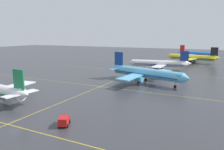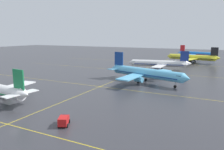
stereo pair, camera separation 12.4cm
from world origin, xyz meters
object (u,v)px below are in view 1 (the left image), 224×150
object	(u,v)px
airliner_third_row	(159,63)
airliner_far_left_stand	(192,57)
airliner_second_row	(145,73)
service_truck_red_van	(64,120)
airliner_far_right_stand	(196,54)

from	to	relation	value
airliner_third_row	airliner_far_left_stand	world-z (taller)	airliner_far_left_stand
airliner_second_row	service_truck_red_van	distance (m)	51.27
airliner_far_right_stand	service_truck_red_van	size ratio (longest dim) A/B	7.52
airliner_far_right_stand	airliner_second_row	bearing A→B (deg)	-93.07
airliner_third_row	airliner_far_right_stand	bearing A→B (deg)	82.80
airliner_far_left_stand	airliner_far_right_stand	world-z (taller)	airliner_far_left_stand
airliner_second_row	airliner_far_right_stand	world-z (taller)	airliner_second_row
airliner_far_left_stand	service_truck_red_van	bearing A→B (deg)	-94.26
airliner_second_row	service_truck_red_van	world-z (taller)	airliner_second_row
airliner_second_row	airliner_far_right_stand	bearing A→B (deg)	86.93
airliner_second_row	service_truck_red_van	xyz separation A→B (m)	(-1.39, -51.16, -2.96)
airliner_third_row	service_truck_red_van	xyz separation A→B (m)	(2.61, -87.86, -2.60)
airliner_far_right_stand	service_truck_red_van	bearing A→B (deg)	-92.61
airliner_far_right_stand	airliner_third_row	bearing A→B (deg)	-97.20
airliner_third_row	service_truck_red_van	distance (m)	87.94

